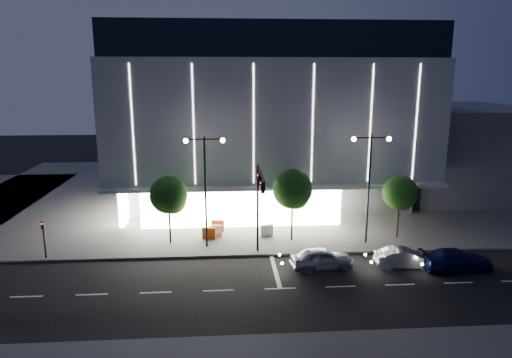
{
  "coord_description": "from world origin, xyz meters",
  "views": [
    {
      "loc": [
        -1.47,
        -28.65,
        13.53
      ],
      "look_at": [
        1.15,
        8.78,
        5.0
      ],
      "focal_mm": 32.0,
      "sensor_mm": 36.0,
      "label": 1
    }
  ],
  "objects_px": {
    "car_second": "(405,258)",
    "barrier_b": "(216,231)",
    "ped_signal_far": "(44,236)",
    "barrier_d": "(267,231)",
    "street_lamp_east": "(370,173)",
    "traffic_mast": "(259,195)",
    "car_third": "(457,260)",
    "barrier_a": "(209,233)",
    "car_lead": "(322,259)",
    "street_lamp_west": "(205,176)",
    "barrier_c": "(218,226)",
    "tree_right": "(400,195)",
    "tree_left": "(169,197)",
    "tree_mid": "(293,191)"
  },
  "relations": [
    {
      "from": "car_lead",
      "to": "barrier_a",
      "type": "bearing_deg",
      "value": 46.21
    },
    {
      "from": "tree_left",
      "to": "ped_signal_far",
      "type": "bearing_deg",
      "value": -164.39
    },
    {
      "from": "barrier_b",
      "to": "car_third",
      "type": "bearing_deg",
      "value": -23.19
    },
    {
      "from": "car_third",
      "to": "barrier_a",
      "type": "relative_size",
      "value": 4.67
    },
    {
      "from": "barrier_c",
      "to": "barrier_b",
      "type": "bearing_deg",
      "value": -87.88
    },
    {
      "from": "traffic_mast",
      "to": "car_third",
      "type": "bearing_deg",
      "value": -11.21
    },
    {
      "from": "tree_left",
      "to": "car_second",
      "type": "relative_size",
      "value": 1.35
    },
    {
      "from": "barrier_c",
      "to": "ped_signal_far",
      "type": "bearing_deg",
      "value": -148.75
    },
    {
      "from": "street_lamp_west",
      "to": "barrier_a",
      "type": "distance_m",
      "value": 5.56
    },
    {
      "from": "ped_signal_far",
      "to": "car_second",
      "type": "xyz_separation_m",
      "value": [
        26.38,
        -3.23,
        -1.19
      ]
    },
    {
      "from": "ped_signal_far",
      "to": "car_third",
      "type": "distance_m",
      "value": 30.17
    },
    {
      "from": "barrier_b",
      "to": "barrier_d",
      "type": "distance_m",
      "value": 4.34
    },
    {
      "from": "car_lead",
      "to": "barrier_c",
      "type": "height_order",
      "value": "car_lead"
    },
    {
      "from": "ped_signal_far",
      "to": "barrier_c",
      "type": "height_order",
      "value": "ped_signal_far"
    },
    {
      "from": "barrier_a",
      "to": "car_third",
      "type": "bearing_deg",
      "value": -14.3
    },
    {
      "from": "tree_mid",
      "to": "street_lamp_west",
      "type": "bearing_deg",
      "value": -171.74
    },
    {
      "from": "ped_signal_far",
      "to": "car_third",
      "type": "relative_size",
      "value": 0.58
    },
    {
      "from": "car_third",
      "to": "barrier_d",
      "type": "xyz_separation_m",
      "value": [
        -12.9,
        7.45,
        -0.1
      ]
    },
    {
      "from": "ped_signal_far",
      "to": "barrier_d",
      "type": "xyz_separation_m",
      "value": [
        17.0,
        3.54,
        -1.24
      ]
    },
    {
      "from": "street_lamp_west",
      "to": "ped_signal_far",
      "type": "xyz_separation_m",
      "value": [
        -12.0,
        -1.5,
        -4.07
      ]
    },
    {
      "from": "barrier_c",
      "to": "tree_right",
      "type": "bearing_deg",
      "value": 0.11
    },
    {
      "from": "street_lamp_east",
      "to": "traffic_mast",
      "type": "bearing_deg",
      "value": -163.52
    },
    {
      "from": "barrier_c",
      "to": "car_lead",
      "type": "bearing_deg",
      "value": -37.71
    },
    {
      "from": "tree_right",
      "to": "barrier_a",
      "type": "bearing_deg",
      "value": 177.72
    },
    {
      "from": "traffic_mast",
      "to": "tree_right",
      "type": "bearing_deg",
      "value": 17.02
    },
    {
      "from": "barrier_c",
      "to": "street_lamp_east",
      "type": "bearing_deg",
      "value": -6.72
    },
    {
      "from": "car_second",
      "to": "barrier_b",
      "type": "bearing_deg",
      "value": 67.41
    },
    {
      "from": "car_second",
      "to": "barrier_b",
      "type": "xyz_separation_m",
      "value": [
        -13.71,
        6.97,
        -0.05
      ]
    },
    {
      "from": "car_lead",
      "to": "car_second",
      "type": "xyz_separation_m",
      "value": [
        6.03,
        -0.15,
        -0.07
      ]
    },
    {
      "from": "street_lamp_west",
      "to": "tree_right",
      "type": "xyz_separation_m",
      "value": [
        16.03,
        1.02,
        -2.07
      ]
    },
    {
      "from": "car_second",
      "to": "barrier_b",
      "type": "height_order",
      "value": "car_second"
    },
    {
      "from": "tree_left",
      "to": "barrier_b",
      "type": "xyz_separation_m",
      "value": [
        3.64,
        1.22,
        -3.38
      ]
    },
    {
      "from": "car_second",
      "to": "car_third",
      "type": "height_order",
      "value": "car_third"
    },
    {
      "from": "ped_signal_far",
      "to": "car_lead",
      "type": "bearing_deg",
      "value": -8.61
    },
    {
      "from": "ped_signal_far",
      "to": "barrier_d",
      "type": "distance_m",
      "value": 17.41
    },
    {
      "from": "tree_left",
      "to": "car_lead",
      "type": "relative_size",
      "value": 1.27
    },
    {
      "from": "tree_mid",
      "to": "street_lamp_east",
      "type": "bearing_deg",
      "value": -9.69
    },
    {
      "from": "ped_signal_far",
      "to": "barrier_d",
      "type": "height_order",
      "value": "ped_signal_far"
    },
    {
      "from": "traffic_mast",
      "to": "tree_right",
      "type": "height_order",
      "value": "traffic_mast"
    },
    {
      "from": "street_lamp_east",
      "to": "car_second",
      "type": "bearing_deg",
      "value": -73.76
    },
    {
      "from": "tree_left",
      "to": "barrier_c",
      "type": "height_order",
      "value": "tree_left"
    },
    {
      "from": "car_third",
      "to": "barrier_c",
      "type": "relative_size",
      "value": 4.67
    },
    {
      "from": "ped_signal_far",
      "to": "tree_mid",
      "type": "relative_size",
      "value": 0.49
    },
    {
      "from": "ped_signal_far",
      "to": "barrier_b",
      "type": "xyz_separation_m",
      "value": [
        12.67,
        3.74,
        -1.24
      ]
    },
    {
      "from": "tree_left",
      "to": "barrier_d",
      "type": "distance_m",
      "value": 8.72
    },
    {
      "from": "street_lamp_east",
      "to": "barrier_a",
      "type": "xyz_separation_m",
      "value": [
        -12.88,
        1.65,
        -5.31
      ]
    },
    {
      "from": "barrier_b",
      "to": "barrier_d",
      "type": "xyz_separation_m",
      "value": [
        4.33,
        -0.2,
        0.0
      ]
    },
    {
      "from": "car_third",
      "to": "street_lamp_west",
      "type": "bearing_deg",
      "value": 69.43
    },
    {
      "from": "car_second",
      "to": "barrier_b",
      "type": "relative_size",
      "value": 3.86
    },
    {
      "from": "tree_right",
      "to": "car_second",
      "type": "relative_size",
      "value": 1.3
    }
  ]
}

